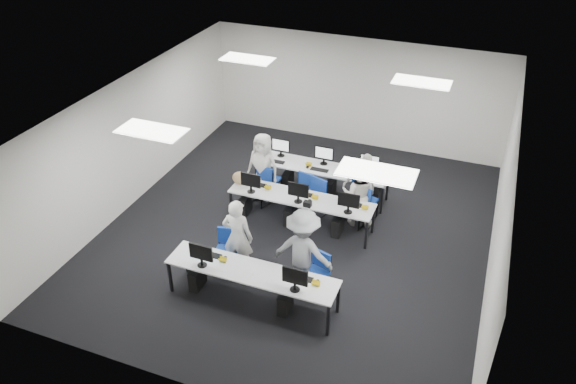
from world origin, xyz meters
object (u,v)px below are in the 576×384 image
at_px(chair_6, 310,192).
at_px(photographer, 303,251).
at_px(desk_front, 252,273).
at_px(chair_1, 316,281).
at_px(chair_7, 364,208).
at_px(student_2, 263,166).
at_px(chair_5, 269,186).
at_px(student_0, 238,237).
at_px(student_3, 364,187).
at_px(chair_2, 262,193).
at_px(chair_4, 356,211).
at_px(chair_3, 313,205).
at_px(desk_mid, 301,199).
at_px(chair_0, 227,259).
at_px(student_1, 359,194).

relative_size(chair_6, photographer, 0.50).
relative_size(desk_front, chair_1, 3.77).
height_order(chair_7, student_2, student_2).
xyz_separation_m(chair_5, student_0, (0.51, -2.74, 0.55)).
bearing_deg(desk_front, chair_5, 107.85).
distance_m(chair_7, student_3, 0.52).
relative_size(chair_2, chair_7, 0.87).
height_order(chair_6, photographer, photographer).
relative_size(chair_4, chair_5, 1.08).
bearing_deg(chair_5, chair_3, -9.76).
relative_size(chair_6, student_2, 0.53).
bearing_deg(chair_6, desk_mid, -70.70).
bearing_deg(chair_0, photographer, -6.80).
bearing_deg(chair_3, photographer, -57.70).
bearing_deg(chair_2, photographer, -32.03).
bearing_deg(student_2, chair_1, -44.95).
xyz_separation_m(chair_1, chair_7, (0.25, 2.65, 0.03)).
height_order(chair_4, chair_7, chair_4).
height_order(chair_1, student_0, student_0).
distance_m(chair_2, chair_6, 1.13).
bearing_deg(chair_1, desk_mid, 134.58).
distance_m(desk_mid, chair_6, 1.04).
bearing_deg(chair_3, student_1, 23.88).
bearing_deg(chair_4, chair_3, -162.93).
height_order(desk_mid, chair_6, chair_6).
height_order(desk_front, chair_4, chair_4).
height_order(chair_2, student_3, student_3).
bearing_deg(student_1, chair_6, -23.82).
relative_size(chair_0, student_3, 0.56).
bearing_deg(chair_1, chair_6, 128.35).
distance_m(chair_5, student_0, 2.84).
bearing_deg(student_1, chair_2, -5.61).
distance_m(chair_4, photographer, 2.53).
height_order(chair_1, chair_6, chair_6).
bearing_deg(student_1, photographer, 75.05).
relative_size(chair_5, chair_7, 0.95).
xyz_separation_m(chair_0, chair_2, (-0.34, 2.52, -0.03)).
xyz_separation_m(student_0, student_3, (1.78, 2.70, -0.02)).
height_order(chair_3, student_0, student_0).
bearing_deg(photographer, chair_1, 175.59).
bearing_deg(chair_1, student_0, -163.91).
bearing_deg(chair_3, student_3, 36.89).
bearing_deg(chair_2, student_0, -56.80).
bearing_deg(chair_7, chair_0, -116.81).
xyz_separation_m(chair_4, student_0, (-1.70, -2.44, 0.52)).
bearing_deg(student_0, chair_2, -80.88).
relative_size(chair_1, student_0, 0.51).
distance_m(chair_2, chair_3, 1.31).
distance_m(chair_2, student_0, 2.57).
bearing_deg(student_1, student_2, -11.98).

